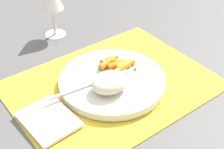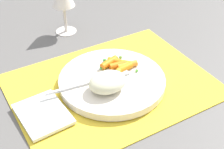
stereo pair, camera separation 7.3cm
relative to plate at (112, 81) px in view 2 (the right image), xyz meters
The scene contains 8 objects.
ground_plane 0.02m from the plate, ahead, with size 2.40×2.40×0.00m, color #565451.
placemat 0.01m from the plate, ahead, with size 0.47×0.36×0.01m, color gold.
plate is the anchor object (origin of this frame).
rice_mound 0.05m from the plate, 133.46° to the right, with size 0.09×0.07×0.04m, color beige.
carrot_portion 0.05m from the plate, 37.56° to the left, with size 0.09×0.07×0.02m.
pea_scatter 0.04m from the plate, 58.81° to the left, with size 0.08×0.09×0.01m.
fork 0.04m from the plate, behind, with size 0.21×0.04×0.01m.
napkin 0.18m from the plate, behind, with size 0.10×0.12×0.01m, color white.
Camera 2 is at (-0.31, -0.53, 0.50)m, focal length 52.10 mm.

